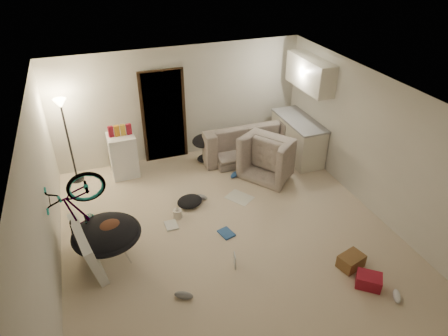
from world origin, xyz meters
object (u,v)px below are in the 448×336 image
object	(u,v)px
mini_fridge	(123,155)
floor_lamp	(65,123)
kitchen_counter	(297,139)
saucer_chair	(107,239)
drink_case_a	(351,261)
drink_case_b	(369,281)
sofa	(244,144)
bicycle	(86,233)
tv_box	(88,248)
armchair	(274,157)
juicer	(178,213)

from	to	relation	value
mini_fridge	floor_lamp	bearing A→B (deg)	172.51
kitchen_counter	saucer_chair	bearing A→B (deg)	-155.64
kitchen_counter	drink_case_a	bearing A→B (deg)	-104.74
mini_fridge	drink_case_b	distance (m)	5.30
sofa	saucer_chair	xyz separation A→B (m)	(-3.30, -2.45, 0.15)
bicycle	drink_case_a	size ratio (longest dim) A/B	4.25
mini_fridge	tv_box	world-z (taller)	mini_fridge
sofa	saucer_chair	size ratio (longest dim) A/B	1.93
armchair	drink_case_b	world-z (taller)	armchair
kitchen_counter	mini_fridge	world-z (taller)	mini_fridge
armchair	drink_case_b	xyz separation A→B (m)	(-0.09, -3.42, -0.24)
tv_box	drink_case_a	xyz separation A→B (m)	(3.83, -1.41, -0.25)
drink_case_a	juicer	world-z (taller)	juicer
tv_box	kitchen_counter	bearing A→B (deg)	12.29
mini_fridge	tv_box	bearing A→B (deg)	-111.01
juicer	drink_case_a	bearing A→B (deg)	-43.31
sofa	drink_case_a	bearing A→B (deg)	93.18
sofa	saucer_chair	distance (m)	4.11
tv_box	drink_case_a	size ratio (longest dim) A/B	2.80
bicycle	drink_case_b	distance (m)	4.40
bicycle	saucer_chair	distance (m)	0.41
mini_fridge	juicer	bearing A→B (deg)	-71.39
armchair	tv_box	world-z (taller)	tv_box
drink_case_a	mini_fridge	bearing A→B (deg)	111.12
drink_case_b	mini_fridge	bearing A→B (deg)	162.43
mini_fridge	juicer	world-z (taller)	mini_fridge
floor_lamp	armchair	xyz separation A→B (m)	(4.03, -1.08, -0.96)
saucer_chair	tv_box	size ratio (longest dim) A/B	0.98
saucer_chair	floor_lamp	bearing A→B (deg)	98.81
kitchen_counter	drink_case_a	size ratio (longest dim) A/B	3.89
juicer	drink_case_b	bearing A→B (deg)	-48.36
kitchen_counter	saucer_chair	xyz separation A→B (m)	(-4.42, -2.00, 0.01)
floor_lamp	drink_case_a	xyz separation A→B (m)	(3.93, -4.07, -1.20)
floor_lamp	saucer_chair	size ratio (longest dim) A/B	1.71
armchair	tv_box	bearing A→B (deg)	76.31
bicycle	saucer_chair	xyz separation A→B (m)	(0.31, -0.27, 0.02)
sofa	juicer	bearing A→B (deg)	40.67
kitchen_counter	juicer	bearing A→B (deg)	-157.59
saucer_chair	kitchen_counter	bearing A→B (deg)	24.36
armchair	juicer	xyz separation A→B (m)	(-2.35, -0.87, -0.25)
armchair	sofa	bearing A→B (deg)	-15.14
mini_fridge	drink_case_a	size ratio (longest dim) A/B	2.40
drink_case_b	juicer	bearing A→B (deg)	170.21
tv_box	juicer	distance (m)	1.75
tv_box	saucer_chair	bearing A→B (deg)	-8.94
kitchen_counter	juicer	xyz separation A→B (m)	(-3.15, -1.30, -0.34)
drink_case_a	drink_case_b	distance (m)	0.42
drink_case_a	juicer	bearing A→B (deg)	121.32
bicycle	drink_case_b	xyz separation A→B (m)	(3.84, -2.11, -0.33)
tv_box	drink_case_a	world-z (taller)	tv_box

